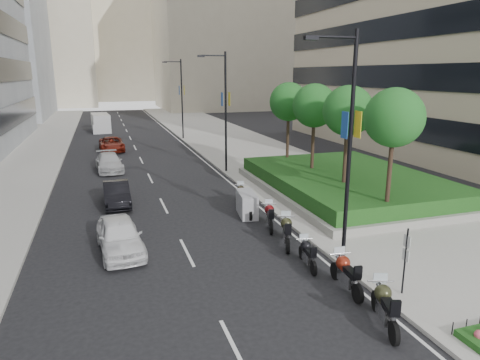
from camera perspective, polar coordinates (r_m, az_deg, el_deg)
name	(u,v)px	position (r m, az deg, el deg)	size (l,w,h in m)	color
ground	(250,291)	(15.61, 1.41, -14.55)	(160.00, 160.00, 0.00)	black
sidewalk_right	(237,145)	(45.62, -0.35, 4.73)	(10.00, 100.00, 0.15)	#9E9B93
sidewalk_left	(19,156)	(44.18, -27.34, 2.85)	(8.00, 100.00, 0.15)	#9E9B93
lane_edge	(188,148)	(44.34, -6.92, 4.27)	(0.12, 100.00, 0.01)	silver
lane_centre	(136,151)	(43.67, -13.64, 3.82)	(0.12, 100.00, 0.01)	silver
building_cream_right	(225,22)	(97.21, -2.06, 20.27)	(28.00, 24.00, 36.00)	#B7AD93
building_cream_left	(33,30)	(114.12, -25.87, 17.52)	(26.00, 24.00, 34.00)	#B7AD93
building_cream_centre	(119,32)	(133.58, -15.85, 18.51)	(30.00, 24.00, 38.00)	#B7AD93
planter	(347,188)	(28.07, 14.05, -1.06)	(10.00, 14.00, 0.40)	gray
hedge	(347,179)	(27.93, 14.12, 0.12)	(9.40, 13.40, 0.80)	#113D15
tree_0	(394,118)	(21.47, 19.87, 7.77)	(2.80, 2.80, 6.30)	#332319
tree_1	(348,111)	(24.75, 14.21, 8.89)	(2.80, 2.80, 6.30)	#332319
tree_2	(314,106)	(28.21, 9.88, 9.70)	(2.80, 2.80, 6.30)	#332319
tree_3	(289,102)	(31.80, 6.50, 10.28)	(2.80, 2.80, 6.30)	#332319
lamp_post_0	(347,139)	(16.59, 14.04, 5.30)	(2.34, 0.45, 9.00)	black
lamp_post_1	(224,106)	(32.21, -2.19, 9.77)	(2.34, 0.45, 9.00)	black
lamp_post_2	(180,95)	(49.75, -7.94, 11.16)	(2.34, 0.45, 9.00)	black
parking_sign	(405,258)	(15.59, 21.18, -9.64)	(0.06, 0.32, 2.50)	black
motorcycle_0	(385,306)	(14.12, 18.75, -15.65)	(1.05, 2.36, 1.22)	black
motorcycle_1	(346,273)	(15.83, 13.93, -11.99)	(0.79, 2.37, 1.18)	black
motorcycle_2	(307,254)	(17.34, 8.97, -9.69)	(0.68, 2.02, 1.01)	black
motorcycle_3	(287,231)	(19.23, 6.22, -6.84)	(1.06, 2.30, 1.19)	black
motorcycle_4	(270,216)	(21.21, 3.98, -4.87)	(0.91, 2.20, 1.13)	black
motorcycle_5	(247,204)	(22.94, 0.93, -3.27)	(1.14, 2.22, 1.28)	black
motorcycle_6	(241,195)	(25.04, 0.13, -1.95)	(0.82, 2.08, 1.06)	black
car_a	(120,236)	(19.06, -15.74, -7.19)	(1.75, 4.34, 1.48)	white
car_b	(117,194)	(25.79, -16.13, -1.79)	(1.42, 4.08, 1.35)	black
car_c	(109,162)	(35.07, -17.04, 2.27)	(1.90, 4.68, 1.36)	#B5B5B8
car_d	(112,144)	(44.09, -16.75, 4.61)	(2.27, 4.93, 1.37)	#64160B
delivery_van	(101,124)	(59.29, -18.06, 7.17)	(2.46, 5.58, 2.28)	#B7B7B9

